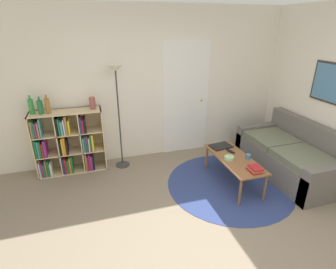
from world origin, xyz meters
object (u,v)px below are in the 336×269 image
at_px(bottle_left, 31,106).
at_px(vase_on_shelf, 92,103).
at_px(couch, 292,156).
at_px(coffee_table, 234,160).
at_px(bottle_middle, 40,107).
at_px(bowl, 229,158).
at_px(laptop, 221,146).
at_px(bottle_right, 48,106).
at_px(cup, 248,157).
at_px(bookshelf, 67,144).
at_px(floor_lamp, 117,86).

xyz_separation_m(bottle_left, vase_on_shelf, (0.88, -0.01, -0.02)).
distance_m(couch, coffee_table, 1.09).
height_order(bottle_left, bottle_middle, bottle_left).
relative_size(coffee_table, bowl, 7.99).
relative_size(couch, bowl, 12.45).
bearing_deg(bowl, couch, 1.10).
relative_size(coffee_table, bottle_middle, 4.33).
height_order(laptop, bottle_right, bottle_right).
distance_m(cup, bottle_left, 3.32).
xyz_separation_m(bowl, bottle_left, (-2.73, 1.16, 0.71)).
bearing_deg(cup, couch, 5.45).
relative_size(coffee_table, cup, 15.19).
height_order(coffee_table, bottle_middle, bottle_middle).
bearing_deg(laptop, bowl, -101.93).
height_order(bookshelf, bottle_right, bottle_right).
relative_size(bookshelf, bowl, 7.57).
relative_size(laptop, cup, 4.94).
relative_size(laptop, bottle_middle, 1.41).
bearing_deg(bottle_middle, bottle_right, -1.39).
distance_m(floor_lamp, vase_on_shelf, 0.48).
bearing_deg(coffee_table, bookshelf, 155.15).
bearing_deg(bottle_right, laptop, -14.85).
height_order(bowl, bottle_right, bottle_right).
bearing_deg(floor_lamp, laptop, -21.95).
bearing_deg(coffee_table, bottle_middle, 157.90).
bearing_deg(bottle_right, bookshelf, 8.63).
xyz_separation_m(couch, bottle_middle, (-3.79, 1.10, 0.87)).
height_order(bowl, cup, cup).
distance_m(bookshelf, laptop, 2.52).
bearing_deg(coffee_table, vase_on_shelf, 150.11).
bearing_deg(bottle_right, bottle_middle, 178.61).
distance_m(bowl, cup, 0.29).
xyz_separation_m(couch, coffee_table, (-1.08, 0.00, 0.10)).
bearing_deg(floor_lamp, vase_on_shelf, 167.22).
xyz_separation_m(bottle_left, bottle_right, (0.23, -0.04, 0.00)).
distance_m(bottle_middle, bottle_right, 0.10).
bearing_deg(bottle_left, bottle_middle, -16.92).
bearing_deg(bookshelf, bottle_left, 177.99).
relative_size(bookshelf, bottle_middle, 4.10).
bearing_deg(laptop, coffee_table, -88.13).
bearing_deg(bowl, bottle_right, 155.86).
bearing_deg(laptop, bottle_left, 165.52).
height_order(floor_lamp, bottle_middle, floor_lamp).
relative_size(bottle_left, vase_on_shelf, 1.49).
bearing_deg(bottle_middle, coffee_table, -22.10).
distance_m(floor_lamp, coffee_table, 2.14).
height_order(laptop, bottle_left, bottle_left).
relative_size(bookshelf, floor_lamp, 0.62).
relative_size(bottle_left, bottle_right, 0.99).
distance_m(bookshelf, vase_on_shelf, 0.80).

